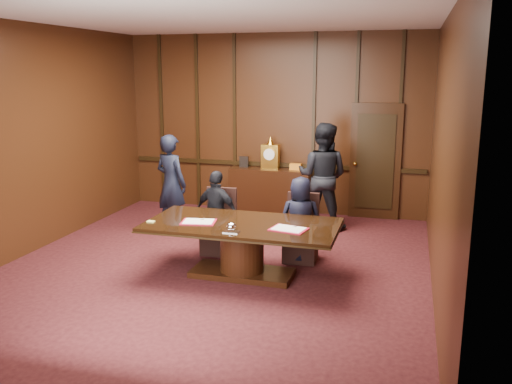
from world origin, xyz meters
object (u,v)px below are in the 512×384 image
(sideboard, at_px, (270,189))
(witness_left, at_px, (171,184))
(signatory_left, at_px, (217,213))
(signatory_right, at_px, (300,220))
(conference_table, at_px, (242,240))
(witness_right, at_px, (322,176))

(sideboard, distance_m, witness_left, 2.21)
(signatory_left, relative_size, signatory_right, 1.02)
(conference_table, distance_m, witness_left, 2.50)
(sideboard, relative_size, signatory_right, 1.25)
(signatory_right, bearing_deg, signatory_left, -14.48)
(signatory_right, distance_m, witness_left, 2.63)
(conference_table, relative_size, witness_left, 1.52)
(signatory_left, xyz_separation_m, signatory_right, (1.30, 0.00, -0.01))
(signatory_left, xyz_separation_m, witness_left, (-1.16, 0.89, 0.21))
(sideboard, relative_size, witness_right, 0.84)
(witness_left, height_order, witness_right, witness_right)
(conference_table, height_order, witness_left, witness_left)
(witness_left, bearing_deg, conference_table, 156.60)
(signatory_left, distance_m, signatory_right, 1.30)
(conference_table, height_order, witness_right, witness_right)
(sideboard, height_order, signatory_right, sideboard)
(conference_table, xyz_separation_m, witness_right, (0.67, 2.66, 0.44))
(signatory_left, bearing_deg, conference_table, 143.59)
(sideboard, bearing_deg, conference_table, -82.01)
(signatory_right, bearing_deg, witness_left, -34.28)
(sideboard, distance_m, signatory_left, 2.61)
(witness_right, bearing_deg, conference_table, 83.23)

